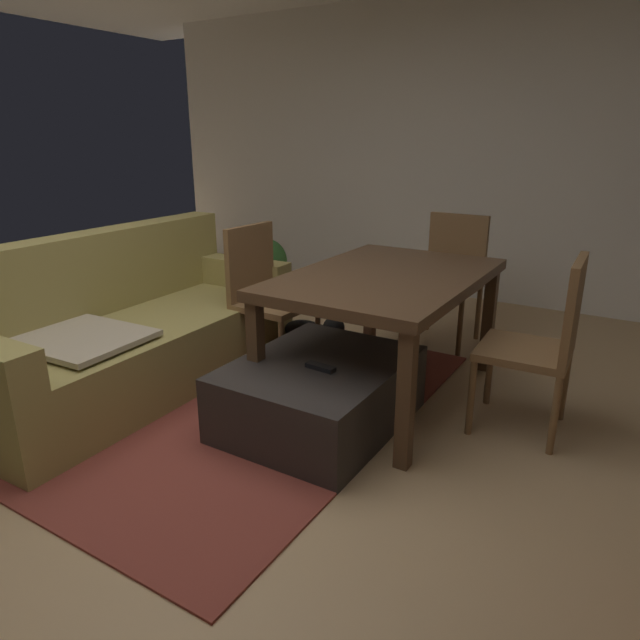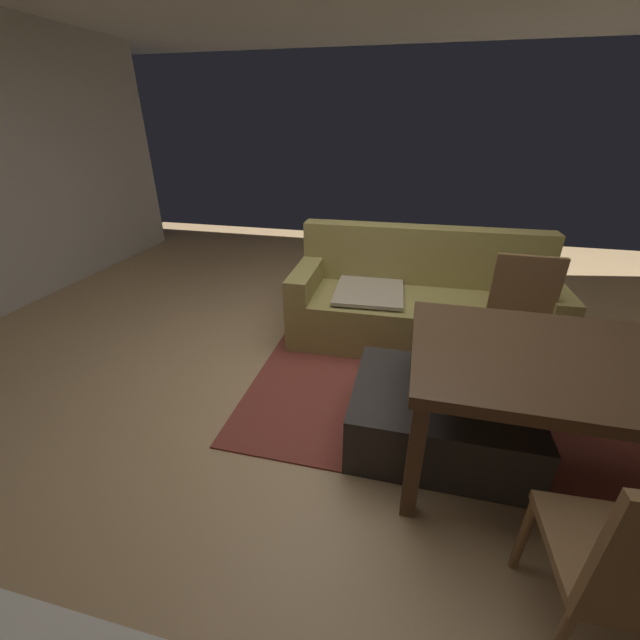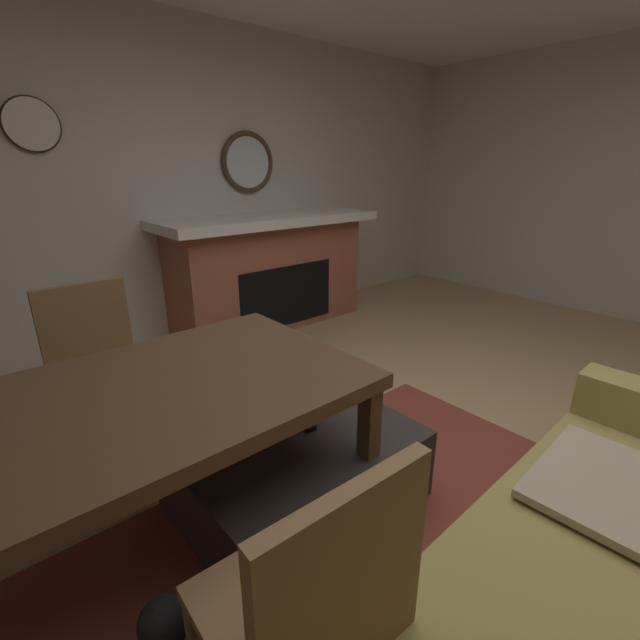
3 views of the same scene
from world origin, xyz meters
TOP-DOWN VIEW (x-y plane):
  - floor at (0.00, 0.00)m, footprint 8.51×8.51m
  - area_rug at (0.65, 0.18)m, footprint 2.60×2.00m
  - couch at (0.49, 0.85)m, footprint 2.14×0.93m
  - ottoman_coffee_table at (0.65, -0.43)m, footprint 1.01×0.79m
  - tv_remote at (0.56, -0.48)m, footprint 0.06×0.16m
  - dining_table at (1.17, -0.55)m, footprint 1.46×0.97m
  - dining_chair_north at (1.17, 0.33)m, footprint 0.46×0.46m
  - small_dog at (1.44, 0.11)m, footprint 0.29×0.54m

SIDE VIEW (x-z plane):
  - floor at x=0.00m, z-range 0.00..0.00m
  - area_rug at x=0.65m, z-range 0.00..0.01m
  - small_dog at x=1.44m, z-range 0.02..0.30m
  - ottoman_coffee_table at x=0.65m, z-range 0.00..0.36m
  - couch at x=0.49m, z-range -0.14..0.78m
  - tv_remote at x=0.56m, z-range 0.36..0.38m
  - dining_chair_north at x=1.17m, z-range 0.06..0.99m
  - dining_table at x=1.17m, z-range 0.29..1.03m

